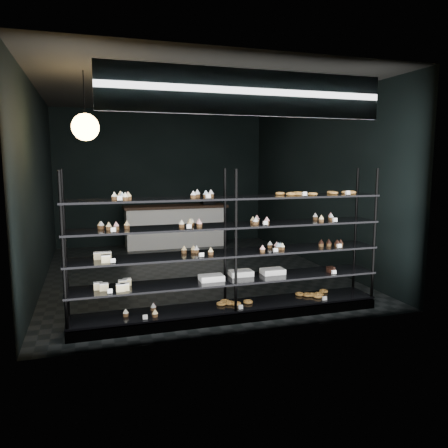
% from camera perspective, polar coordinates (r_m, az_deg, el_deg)
% --- Properties ---
extents(room, '(5.01, 6.01, 3.20)m').
position_cam_1_polar(room, '(7.79, -4.43, 5.22)').
color(room, black).
rests_on(room, ground).
extents(display_shelf, '(4.00, 0.50, 1.91)m').
position_cam_1_polar(display_shelf, '(5.57, 0.58, -6.05)').
color(display_shelf, black).
rests_on(display_shelf, room).
extents(signage, '(3.30, 0.05, 0.50)m').
position_cam_1_polar(signage, '(5.03, 3.24, 16.77)').
color(signage, '#0B0D3A').
rests_on(signage, room).
extents(pendant_lamp, '(0.36, 0.36, 0.91)m').
position_cam_1_polar(pendant_lamp, '(6.22, -17.66, 11.98)').
color(pendant_lamp, black).
rests_on(pendant_lamp, room).
extents(service_counter, '(2.42, 0.65, 1.23)m').
position_cam_1_polar(service_counter, '(10.38, -6.25, -0.17)').
color(service_counter, silver).
rests_on(service_counter, room).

